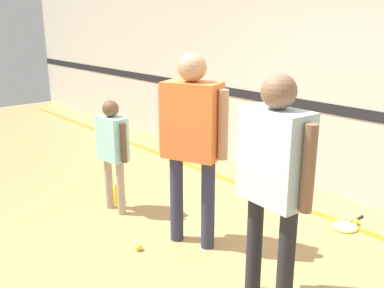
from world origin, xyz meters
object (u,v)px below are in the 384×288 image
(racket_spare_on_floor, at_px, (345,226))
(tennis_ball_by_spare_racket, at_px, (356,222))
(training_cone, at_px, (116,193))
(person_student_left, at_px, (112,144))
(tennis_ball_near_instructor, at_px, (139,247))
(person_student_right, at_px, (274,169))
(person_instructor, at_px, (192,131))

(racket_spare_on_floor, xyz_separation_m, tennis_ball_by_spare_racket, (0.05, 0.12, 0.02))
(tennis_ball_by_spare_racket, xyz_separation_m, training_cone, (-2.11, -1.55, 0.08))
(tennis_ball_by_spare_racket, relative_size, training_cone, 0.29)
(person_student_left, bearing_deg, racket_spare_on_floor, 35.79)
(tennis_ball_near_instructor, height_order, tennis_ball_by_spare_racket, same)
(tennis_ball_near_instructor, bearing_deg, person_student_left, 161.37)
(racket_spare_on_floor, distance_m, training_cone, 2.51)
(tennis_ball_near_instructor, bearing_deg, person_student_right, 13.78)
(person_instructor, xyz_separation_m, training_cone, (-1.28, -0.05, -0.98))
(person_instructor, bearing_deg, tennis_ball_near_instructor, -137.26)
(person_instructor, relative_size, tennis_ball_near_instructor, 26.72)
(tennis_ball_by_spare_racket, bearing_deg, training_cone, -143.82)
(tennis_ball_by_spare_racket, distance_m, training_cone, 2.62)
(person_instructor, xyz_separation_m, racket_spare_on_floor, (0.79, 1.38, -1.08))
(racket_spare_on_floor, relative_size, tennis_ball_near_instructor, 7.79)
(person_student_right, height_order, tennis_ball_near_instructor, person_student_right)
(person_student_right, relative_size, racket_spare_on_floor, 3.31)
(person_student_right, height_order, tennis_ball_by_spare_racket, person_student_right)
(racket_spare_on_floor, distance_m, tennis_ball_by_spare_racket, 0.13)
(training_cone, bearing_deg, person_instructor, 2.07)
(tennis_ball_by_spare_racket, bearing_deg, tennis_ball_near_instructor, -118.14)
(person_student_left, bearing_deg, tennis_ball_by_spare_racket, 37.15)
(person_student_right, bearing_deg, racket_spare_on_floor, -76.37)
(person_student_right, relative_size, tennis_ball_near_instructor, 25.74)
(tennis_ball_near_instructor, bearing_deg, person_instructor, 65.18)
(person_instructor, distance_m, person_student_right, 1.04)
(racket_spare_on_floor, height_order, tennis_ball_near_instructor, tennis_ball_near_instructor)
(tennis_ball_near_instructor, relative_size, training_cone, 0.29)
(person_instructor, bearing_deg, tennis_ball_by_spare_racket, 38.45)
(racket_spare_on_floor, height_order, tennis_ball_by_spare_racket, tennis_ball_by_spare_racket)
(person_student_left, height_order, tennis_ball_near_instructor, person_student_left)
(person_instructor, height_order, training_cone, person_instructor)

